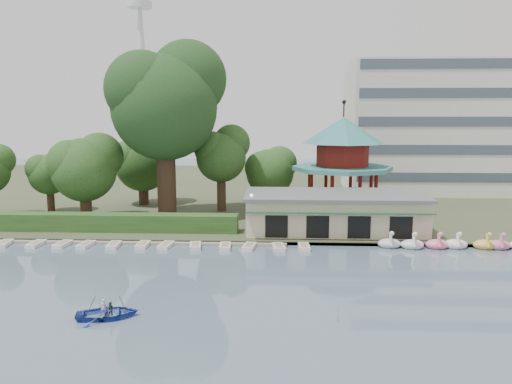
# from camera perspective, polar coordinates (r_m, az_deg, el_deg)

# --- Properties ---
(ground_plane) EXTENTS (220.00, 220.00, 0.00)m
(ground_plane) POSITION_cam_1_polar(r_m,az_deg,el_deg) (32.31, -5.18, -13.80)
(ground_plane) COLOR slate
(ground_plane) RESTS_ON ground
(shore) EXTENTS (220.00, 70.00, 0.40)m
(shore) POSITION_cam_1_polar(r_m,az_deg,el_deg) (82.54, -0.29, 0.36)
(shore) COLOR #424930
(shore) RESTS_ON ground
(embankment) EXTENTS (220.00, 0.60, 0.30)m
(embankment) POSITION_cam_1_polar(r_m,az_deg,el_deg) (48.59, -2.41, -5.77)
(embankment) COLOR gray
(embankment) RESTS_ON ground
(dock) EXTENTS (34.00, 1.60, 0.24)m
(dock) POSITION_cam_1_polar(r_m,az_deg,el_deg) (50.96, -16.04, -5.45)
(dock) COLOR gray
(dock) RESTS_ON ground
(boathouse) EXTENTS (18.60, 9.39, 3.90)m
(boathouse) POSITION_cam_1_polar(r_m,az_deg,el_deg) (52.79, 8.92, -2.22)
(boathouse) COLOR beige
(boathouse) RESTS_ON shore
(pavilion) EXTENTS (12.40, 12.40, 13.50)m
(pavilion) POSITION_cam_1_polar(r_m,az_deg,el_deg) (62.21, 9.87, 4.19)
(pavilion) COLOR beige
(pavilion) RESTS_ON shore
(office_building) EXTENTS (38.00, 18.00, 20.00)m
(office_building) POSITION_cam_1_polar(r_m,az_deg,el_deg) (83.56, 22.72, 6.35)
(office_building) COLOR silver
(office_building) RESTS_ON shore
(broadcast_tower) EXTENTS (8.00, 8.00, 96.00)m
(broadcast_tower) POSITION_cam_1_polar(r_m,az_deg,el_deg) (177.02, -12.99, 15.66)
(broadcast_tower) COLOR silver
(broadcast_tower) RESTS_ON ground
(hedge) EXTENTS (30.00, 2.00, 1.80)m
(hedge) POSITION_cam_1_polar(r_m,az_deg,el_deg) (54.73, -17.98, -3.30)
(hedge) COLOR #2D5321
(hedge) RESTS_ON shore
(lamp_post) EXTENTS (0.36, 0.36, 4.28)m
(lamp_post) POSITION_cam_1_polar(r_m,az_deg,el_deg) (49.44, -0.53, -1.72)
(lamp_post) COLOR black
(lamp_post) RESTS_ON shore
(big_tree) EXTENTS (13.41, 12.50, 20.66)m
(big_tree) POSITION_cam_1_polar(r_m,az_deg,el_deg) (59.20, -10.24, 10.49)
(big_tree) COLOR #3A281C
(big_tree) RESTS_ON shore
(small_trees) EXTENTS (39.32, 17.44, 10.80)m
(small_trees) POSITION_cam_1_polar(r_m,az_deg,el_deg) (63.72, -12.70, 3.18)
(small_trees) COLOR #3A281C
(small_trees) RESTS_ON shore
(swan_boats) EXTENTS (14.29, 2.07, 1.92)m
(swan_boats) POSITION_cam_1_polar(r_m,az_deg,el_deg) (50.51, 21.98, -5.57)
(swan_boats) COLOR silver
(swan_boats) RESTS_ON ground
(moored_rowboats) EXTENTS (34.70, 2.62, 0.36)m
(moored_rowboats) POSITION_cam_1_polar(r_m,az_deg,el_deg) (49.01, -14.47, -5.89)
(moored_rowboats) COLOR silver
(moored_rowboats) RESTS_ON ground
(rowboat_with_passengers) EXTENTS (5.99, 4.91, 2.01)m
(rowboat_with_passengers) POSITION_cam_1_polar(r_m,az_deg,el_deg) (32.88, -16.64, -12.72)
(rowboat_with_passengers) COLOR #2B47AC
(rowboat_with_passengers) RESTS_ON ground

